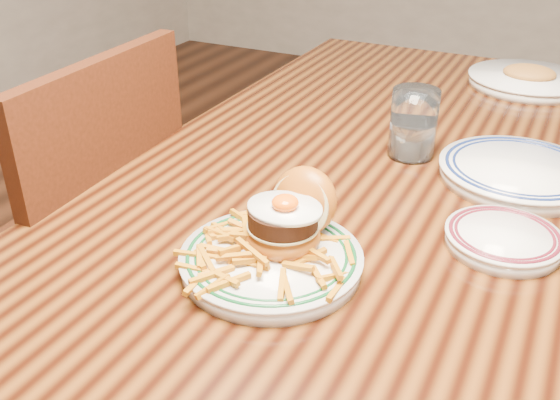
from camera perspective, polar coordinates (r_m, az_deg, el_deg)
The scene contains 7 objects.
table at distance 1.23m, azimuth 8.48°, elevation -0.06°, with size 0.85×1.60×0.75m.
chair_left at distance 1.38m, azimuth -18.13°, elevation -5.27°, with size 0.47×0.47×0.95m.
main_plate at distance 0.86m, azimuth -0.27°, elevation -4.00°, with size 0.25×0.26×0.12m.
side_plate at distance 0.96m, azimuth 19.75°, elevation -3.28°, with size 0.17×0.17×0.03m.
rear_plate at distance 1.17m, azimuth 20.99°, elevation 2.49°, with size 0.28×0.28×0.03m.
water_glass at distance 1.20m, azimuth 12.06°, elevation 6.51°, with size 0.09×0.09×0.13m.
far_plate at distance 1.69m, azimuth 21.75°, elevation 10.22°, with size 0.29×0.29×0.05m.
Camera 1 is at (0.32, -1.04, 1.25)m, focal length 40.00 mm.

